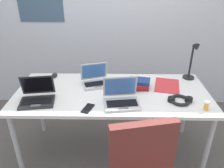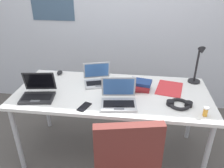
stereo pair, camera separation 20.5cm
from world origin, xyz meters
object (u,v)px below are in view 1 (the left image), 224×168
object	(u,v)px
book_stack	(139,84)
desk_lamp	(192,62)
laptop_back_right	(37,97)
computer_mouse	(55,75)
cell_phone	(88,108)
pill_bottle	(206,105)
laptop_near_mouse	(121,99)
coffee_mug	(40,82)
laptop_back_left	(96,80)
headphones	(180,100)
paper_folder_mid_desk	(167,85)

from	to	relation	value
book_stack	desk_lamp	bearing A→B (deg)	20.34
laptop_back_right	computer_mouse	world-z (taller)	laptop_back_right
laptop_back_right	computer_mouse	size ratio (longest dim) A/B	3.31
cell_phone	pill_bottle	size ratio (longest dim) A/B	1.72
laptop_back_right	cell_phone	bearing A→B (deg)	-14.39
laptop_near_mouse	cell_phone	size ratio (longest dim) A/B	2.38
book_stack	coffee_mug	world-z (taller)	coffee_mug
desk_lamp	laptop_back_right	world-z (taller)	desk_lamp
laptop_back_left	book_stack	distance (m)	0.43
laptop_back_left	cell_phone	distance (m)	0.45
laptop_back_left	laptop_back_right	bearing A→B (deg)	-145.00
headphones	pill_bottle	xyz separation A→B (m)	(0.18, -0.12, 0.03)
laptop_back_right	laptop_back_left	bearing A→B (deg)	35.00
desk_lamp	computer_mouse	world-z (taller)	desk_lamp
cell_phone	book_stack	bearing A→B (deg)	57.99
headphones	paper_folder_mid_desk	bearing A→B (deg)	99.98
desk_lamp	coffee_mug	size ratio (longest dim) A/B	3.54
laptop_near_mouse	laptop_back_right	world-z (taller)	laptop_near_mouse
laptop_back_right	computer_mouse	xyz separation A→B (m)	(0.02, 0.50, -0.03)
laptop_near_mouse	coffee_mug	size ratio (longest dim) A/B	2.86
paper_folder_mid_desk	pill_bottle	bearing A→B (deg)	-61.06
cell_phone	book_stack	world-z (taller)	book_stack
laptop_near_mouse	cell_phone	xyz separation A→B (m)	(-0.28, -0.09, -0.04)
headphones	coffee_mug	xyz separation A→B (m)	(-1.29, 0.26, 0.03)
cell_phone	coffee_mug	world-z (taller)	coffee_mug
laptop_back_right	desk_lamp	bearing A→B (deg)	17.55
book_stack	headphones	bearing A→B (deg)	-35.71
laptop_back_right	headphones	size ratio (longest dim) A/B	1.49
laptop_near_mouse	pill_bottle	bearing A→B (deg)	-7.26
laptop_back_left	coffee_mug	distance (m)	0.54
pill_bottle	book_stack	xyz separation A→B (m)	(-0.51, 0.36, 0.00)
desk_lamp	headphones	xyz separation A→B (m)	(-0.21, -0.44, -0.18)
desk_lamp	laptop_near_mouse	bearing A→B (deg)	-146.30
headphones	paper_folder_mid_desk	distance (m)	0.30
headphones	paper_folder_mid_desk	size ratio (longest dim) A/B	0.69
headphones	coffee_mug	distance (m)	1.32
paper_folder_mid_desk	coffee_mug	xyz separation A→B (m)	(-1.24, -0.03, 0.04)
laptop_near_mouse	laptop_back_left	distance (m)	0.43
coffee_mug	laptop_back_right	bearing A→B (deg)	-77.60
headphones	laptop_near_mouse	bearing A→B (deg)	-176.01
desk_lamp	paper_folder_mid_desk	xyz separation A→B (m)	(-0.26, -0.15, -0.19)
paper_folder_mid_desk	headphones	bearing A→B (deg)	-80.02
laptop_back_left	paper_folder_mid_desk	size ratio (longest dim) A/B	1.04
laptop_back_left	coffee_mug	bearing A→B (deg)	-173.42
laptop_near_mouse	computer_mouse	xyz separation A→B (m)	(-0.70, 0.52, -0.03)
desk_lamp	coffee_mug	world-z (taller)	desk_lamp
laptop_near_mouse	laptop_back_left	size ratio (longest dim) A/B	1.00
laptop_near_mouse	pill_bottle	xyz separation A→B (m)	(0.69, -0.09, -0.00)
desk_lamp	coffee_mug	distance (m)	1.52
laptop_back_right	pill_bottle	world-z (taller)	laptop_back_right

